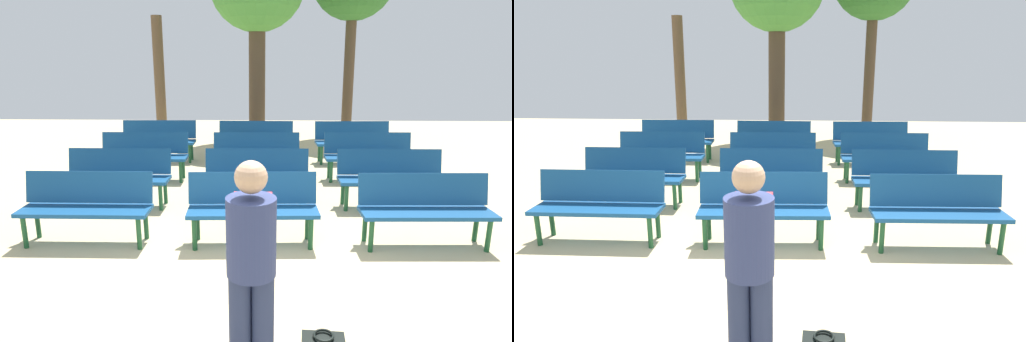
# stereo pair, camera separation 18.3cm
# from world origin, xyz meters

# --- Properties ---
(ground_plane) EXTENTS (24.00, 24.00, 0.00)m
(ground_plane) POSITION_xyz_m (0.00, 0.00, 0.00)
(ground_plane) COLOR #CCB789
(bench_r0_c0) EXTENTS (1.60, 0.48, 0.87)m
(bench_r0_c0) POSITION_xyz_m (-2.07, 1.59, 0.50)
(bench_r0_c0) COLOR navy
(bench_r0_c0) RESTS_ON ground_plane
(bench_r0_c1) EXTENTS (1.62, 0.54, 0.87)m
(bench_r0_c1) POSITION_xyz_m (-0.01, 1.61, 0.50)
(bench_r0_c1) COLOR navy
(bench_r0_c1) RESTS_ON ground_plane
(bench_r0_c2) EXTENTS (1.61, 0.52, 0.87)m
(bench_r0_c2) POSITION_xyz_m (2.11, 1.61, 0.50)
(bench_r0_c2) COLOR navy
(bench_r0_c2) RESTS_ON ground_plane
(bench_r1_c0) EXTENTS (1.60, 0.49, 0.87)m
(bench_r1_c0) POSITION_xyz_m (-2.13, 2.98, 0.50)
(bench_r1_c0) COLOR navy
(bench_r1_c0) RESTS_ON ground_plane
(bench_r1_c1) EXTENTS (1.61, 0.50, 0.87)m
(bench_r1_c1) POSITION_xyz_m (0.01, 3.02, 0.50)
(bench_r1_c1) COLOR navy
(bench_r1_c1) RESTS_ON ground_plane
(bench_r1_c2) EXTENTS (1.61, 0.50, 0.87)m
(bench_r1_c2) POSITION_xyz_m (2.06, 3.03, 0.50)
(bench_r1_c2) COLOR navy
(bench_r1_c2) RESTS_ON ground_plane
(bench_r2_c0) EXTENTS (1.61, 0.52, 0.87)m
(bench_r2_c0) POSITION_xyz_m (-2.11, 4.44, 0.50)
(bench_r2_c0) COLOR navy
(bench_r2_c0) RESTS_ON ground_plane
(bench_r2_c1) EXTENTS (1.61, 0.51, 0.87)m
(bench_r2_c1) POSITION_xyz_m (-0.03, 4.47, 0.50)
(bench_r2_c1) COLOR navy
(bench_r2_c1) RESTS_ON ground_plane
(bench_r2_c2) EXTENTS (1.60, 0.49, 0.87)m
(bench_r2_c2) POSITION_xyz_m (2.04, 4.53, 0.50)
(bench_r2_c2) COLOR navy
(bench_r2_c2) RESTS_ON ground_plane
(bench_r3_c0) EXTENTS (1.61, 0.51, 0.87)m
(bench_r3_c0) POSITION_xyz_m (-2.20, 5.94, 0.50)
(bench_r3_c0) COLOR navy
(bench_r3_c0) RESTS_ON ground_plane
(bench_r3_c1) EXTENTS (1.60, 0.49, 0.87)m
(bench_r3_c1) POSITION_xyz_m (-0.08, 5.90, 0.50)
(bench_r3_c1) COLOR navy
(bench_r3_c1) RESTS_ON ground_plane
(bench_r3_c2) EXTENTS (1.62, 0.54, 0.87)m
(bench_r3_c2) POSITION_xyz_m (2.01, 5.91, 0.50)
(bench_r3_c2) COLOR navy
(bench_r3_c2) RESTS_ON ground_plane
(tree_2) EXTENTS (0.29, 0.29, 3.27)m
(tree_2) POSITION_xyz_m (-2.83, 8.95, 1.64)
(tree_2) COLOR brown
(tree_2) RESTS_ON ground_plane
(visitor_with_backpack) EXTENTS (0.34, 0.52, 1.65)m
(visitor_with_backpack) POSITION_xyz_m (0.07, -0.82, 0.94)
(visitor_with_backpack) COLOR navy
(visitor_with_backpack) RESTS_ON ground_plane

